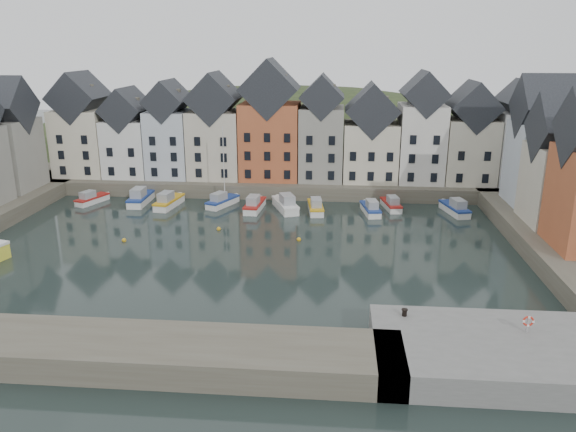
# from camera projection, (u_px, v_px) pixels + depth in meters

# --- Properties ---
(ground) EXTENTS (260.00, 260.00, 0.00)m
(ground) POSITION_uv_depth(u_px,v_px,m) (240.00, 255.00, 60.39)
(ground) COLOR black
(ground) RESTS_ON ground
(far_quay) EXTENTS (90.00, 16.00, 2.00)m
(far_quay) POSITION_uv_depth(u_px,v_px,m) (272.00, 181.00, 88.65)
(far_quay) COLOR #4F4A3C
(far_quay) RESTS_ON ground
(near_quay) EXTENTS (18.00, 10.00, 2.00)m
(near_quay) POSITION_uv_depth(u_px,v_px,m) (503.00, 354.00, 39.24)
(near_quay) COLOR #60605E
(near_quay) RESTS_ON ground
(near_wall) EXTENTS (50.00, 6.00, 2.00)m
(near_wall) POSITION_uv_depth(u_px,v_px,m) (50.00, 348.00, 39.98)
(near_wall) COLOR #4F4A3C
(near_wall) RESTS_ON ground
(hillside) EXTENTS (153.60, 70.40, 64.00)m
(hillside) POSITION_uv_depth(u_px,v_px,m) (287.00, 239.00, 118.99)
(hillside) COLOR black
(hillside) RESTS_ON ground
(far_terrace) EXTENTS (72.37, 8.16, 17.78)m
(far_terrace) POSITION_uv_depth(u_px,v_px,m) (291.00, 133.00, 84.15)
(far_terrace) COLOR beige
(far_terrace) RESTS_ON far_quay
(right_terrace) EXTENTS (8.30, 24.25, 16.36)m
(right_terrace) POSITION_uv_depth(u_px,v_px,m) (570.00, 164.00, 62.46)
(right_terrace) COLOR silver
(right_terrace) RESTS_ON right_quay
(mooring_buoys) EXTENTS (20.50, 5.50, 0.50)m
(mooring_buoys) POSITION_uv_depth(u_px,v_px,m) (214.00, 236.00, 65.75)
(mooring_buoys) COLOR gold
(mooring_buoys) RESTS_ON ground
(boat_a) EXTENTS (3.42, 5.66, 2.08)m
(boat_a) POSITION_uv_depth(u_px,v_px,m) (91.00, 199.00, 79.60)
(boat_a) COLOR silver
(boat_a) RESTS_ON ground
(boat_b) EXTENTS (2.29, 6.99, 2.67)m
(boat_b) POSITION_uv_depth(u_px,v_px,m) (141.00, 198.00, 79.45)
(boat_b) COLOR silver
(boat_b) RESTS_ON ground
(boat_c) EXTENTS (2.90, 6.72, 2.50)m
(boat_c) POSITION_uv_depth(u_px,v_px,m) (168.00, 202.00, 77.77)
(boat_c) COLOR silver
(boat_c) RESTS_ON ground
(boat_d) EXTENTS (4.08, 6.16, 11.32)m
(boat_d) POSITION_uv_depth(u_px,v_px,m) (222.00, 201.00, 78.18)
(boat_d) COLOR silver
(boat_d) RESTS_ON ground
(boat_e) EXTENTS (2.43, 6.37, 2.40)m
(boat_e) POSITION_uv_depth(u_px,v_px,m) (254.00, 205.00, 76.27)
(boat_e) COLOR silver
(boat_e) RESTS_ON ground
(boat_f) EXTENTS (4.40, 7.21, 2.65)m
(boat_f) POSITION_uv_depth(u_px,v_px,m) (286.00, 205.00, 76.19)
(boat_f) COLOR silver
(boat_f) RESTS_ON ground
(boat_g) EXTENTS (2.53, 6.14, 2.29)m
(boat_g) POSITION_uv_depth(u_px,v_px,m) (316.00, 207.00, 75.43)
(boat_g) COLOR silver
(boat_g) RESTS_ON ground
(boat_h) EXTENTS (2.71, 5.99, 2.22)m
(boat_h) POSITION_uv_depth(u_px,v_px,m) (371.00, 209.00, 74.74)
(boat_h) COLOR silver
(boat_h) RESTS_ON ground
(boat_i) EXTENTS (2.72, 5.78, 2.13)m
(boat_i) POSITION_uv_depth(u_px,v_px,m) (391.00, 204.00, 76.86)
(boat_i) COLOR silver
(boat_i) RESTS_ON ground
(boat_j) EXTENTS (3.35, 6.46, 2.37)m
(boat_j) POSITION_uv_depth(u_px,v_px,m) (455.00, 208.00, 74.73)
(boat_j) COLOR silver
(boat_j) RESTS_ON ground
(mooring_bollard) EXTENTS (0.48, 0.48, 0.56)m
(mooring_bollard) POSITION_uv_depth(u_px,v_px,m) (405.00, 312.00, 42.46)
(mooring_bollard) COLOR black
(mooring_bollard) RESTS_ON near_quay
(life_ring_post) EXTENTS (0.80, 0.17, 1.30)m
(life_ring_post) POSITION_uv_depth(u_px,v_px,m) (528.00, 322.00, 39.87)
(life_ring_post) COLOR gray
(life_ring_post) RESTS_ON near_quay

